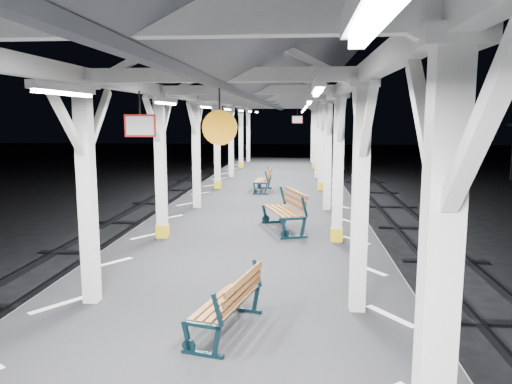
# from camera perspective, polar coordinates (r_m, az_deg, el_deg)

# --- Properties ---
(ground) EXTENTS (120.00, 120.00, 0.00)m
(ground) POSITION_cam_1_polar(r_m,az_deg,el_deg) (9.90, -2.07, -14.00)
(ground) COLOR black
(ground) RESTS_ON ground
(platform) EXTENTS (6.00, 50.00, 1.00)m
(platform) POSITION_cam_1_polar(r_m,az_deg,el_deg) (9.72, -2.09, -11.28)
(platform) COLOR black
(platform) RESTS_ON ground
(hazard_stripes_left) EXTENTS (1.00, 48.00, 0.01)m
(hazard_stripes_left) POSITION_cam_1_polar(r_m,az_deg,el_deg) (10.14, -16.12, -7.77)
(hazard_stripes_left) COLOR silver
(hazard_stripes_left) RESTS_ON platform
(hazard_stripes_right) EXTENTS (1.00, 48.00, 0.01)m
(hazard_stripes_right) POSITION_cam_1_polar(r_m,az_deg,el_deg) (9.58, 12.77, -8.60)
(hazard_stripes_right) COLOR silver
(hazard_stripes_right) RESTS_ON platform
(track_right) EXTENTS (2.20, 60.00, 0.16)m
(track_right) POSITION_cam_1_polar(r_m,az_deg,el_deg) (10.54, 26.82, -13.04)
(track_right) COLOR #2D2D33
(track_right) RESTS_ON ground
(canopy) EXTENTS (5.40, 49.00, 4.65)m
(canopy) POSITION_cam_1_polar(r_m,az_deg,el_deg) (9.15, -2.24, 13.33)
(canopy) COLOR silver
(canopy) RESTS_ON platform
(bench_near) EXTENTS (0.88, 1.57, 0.81)m
(bench_near) POSITION_cam_1_polar(r_m,az_deg,el_deg) (6.63, -2.84, -12.38)
(bench_near) COLOR #0D252D
(bench_near) RESTS_ON platform
(bench_mid) EXTENTS (1.20, 1.95, 0.99)m
(bench_mid) POSITION_cam_1_polar(r_m,az_deg,el_deg) (12.37, 3.61, -2.00)
(bench_mid) COLOR #0D252D
(bench_mid) RESTS_ON platform
(bench_far) EXTENTS (0.63, 1.63, 0.88)m
(bench_far) POSITION_cam_1_polar(r_m,az_deg,el_deg) (18.73, 1.04, 1.46)
(bench_far) COLOR #0D252D
(bench_far) RESTS_ON platform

